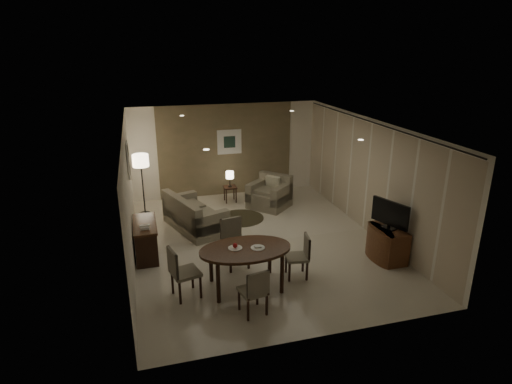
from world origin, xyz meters
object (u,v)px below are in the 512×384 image
object	(u,v)px
console_desk	(146,240)
armchair	(269,192)
chair_left	(186,272)
sofa	(195,212)
dining_table	(246,268)
side_table	(230,194)
floor_lamp	(143,185)
chair_near	(253,290)
chair_far	(235,244)
chair_right	(297,257)
tv_cabinet	(388,243)

from	to	relation	value
console_desk	armchair	distance (m)	3.96
chair_left	sofa	bearing A→B (deg)	-25.24
chair_left	armchair	size ratio (longest dim) A/B	0.98
dining_table	chair_left	world-z (taller)	chair_left
side_table	floor_lamp	xyz separation A→B (m)	(-2.40, -0.32, 0.59)
dining_table	chair_near	size ratio (longest dim) A/B	1.97
chair_far	floor_lamp	xyz separation A→B (m)	(-1.70, 3.43, 0.32)
dining_table	chair_left	bearing A→B (deg)	-179.61
sofa	chair_right	bearing A→B (deg)	-170.76
chair_left	chair_right	bearing A→B (deg)	-101.34
chair_right	chair_near	bearing A→B (deg)	-42.14
chair_far	chair_left	bearing A→B (deg)	-153.73
chair_far	armchair	xyz separation A→B (m)	(1.65, 3.03, -0.05)
dining_table	sofa	bearing A→B (deg)	100.32
tv_cabinet	armchair	bearing A→B (deg)	112.90
chair_right	chair_left	bearing A→B (deg)	-78.42
chair_far	side_table	xyz separation A→B (m)	(0.70, 3.75, -0.27)
chair_right	armchair	xyz separation A→B (m)	(0.60, 3.74, 0.01)
tv_cabinet	sofa	xyz separation A→B (m)	(-3.69, 2.65, 0.08)
side_table	tv_cabinet	bearing A→B (deg)	-60.17
chair_near	floor_lamp	world-z (taller)	floor_lamp
chair_left	armchair	xyz separation A→B (m)	(2.75, 3.85, -0.04)
chair_near	side_table	bearing A→B (deg)	-109.86
floor_lamp	side_table	bearing A→B (deg)	7.50
chair_near	chair_right	xyz separation A→B (m)	(1.13, 0.92, -0.00)
chair_left	armchair	distance (m)	4.73
console_desk	chair_right	world-z (taller)	chair_right
console_desk	tv_cabinet	bearing A→B (deg)	-17.05
console_desk	tv_cabinet	xyz separation A→B (m)	(4.89, -1.50, -0.03)
dining_table	side_table	size ratio (longest dim) A/B	3.76
chair_near	chair_far	distance (m)	1.64
armchair	chair_near	bearing A→B (deg)	-63.15
chair_near	armchair	bearing A→B (deg)	-121.98
chair_near	side_table	world-z (taller)	chair_near
dining_table	armchair	size ratio (longest dim) A/B	1.72
dining_table	chair_far	size ratio (longest dim) A/B	1.72
chair_right	floor_lamp	distance (m)	4.98
tv_cabinet	sofa	bearing A→B (deg)	144.26
side_table	chair_left	bearing A→B (deg)	-111.51
tv_cabinet	chair_far	world-z (taller)	chair_far
chair_left	tv_cabinet	bearing A→B (deg)	-100.44
tv_cabinet	dining_table	bearing A→B (deg)	-174.91
side_table	floor_lamp	world-z (taller)	floor_lamp
chair_far	armchair	distance (m)	3.45
dining_table	chair_left	distance (m)	1.11
tv_cabinet	chair_left	distance (m)	4.27
console_desk	side_table	xyz separation A→B (m)	(2.44, 2.78, -0.15)
side_table	chair_near	bearing A→B (deg)	-98.29
dining_table	sofa	xyz separation A→B (m)	(-0.53, 2.93, 0.03)
chair_far	side_table	size ratio (longest dim) A/B	2.19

